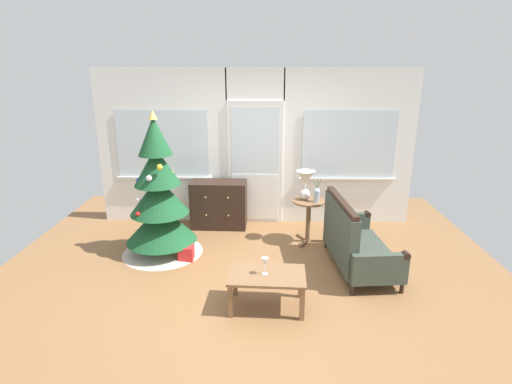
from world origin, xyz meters
The scene contains 11 objects.
ground_plane centered at (0.00, 0.00, 0.00)m, with size 6.76×6.76×0.00m, color brown.
back_wall_with_door centered at (0.00, 2.08, 1.28)m, with size 5.20×0.14×2.55m.
christmas_tree centered at (-1.30, 0.79, 0.76)m, with size 1.14×1.14×2.03m.
dresser_cabinet centered at (-0.59, 1.79, 0.39)m, with size 0.91×0.46×0.78m.
settee_sofa centered at (1.33, 0.39, 0.38)m, with size 0.83×1.49×0.96m.
side_table centered at (0.82, 1.21, 0.47)m, with size 0.50×0.48×0.67m.
table_lamp centered at (0.76, 1.25, 0.95)m, with size 0.28×0.28×0.44m.
flower_vase centered at (0.92, 1.15, 0.78)m, with size 0.11×0.10×0.35m.
coffee_table centered at (0.20, -0.55, 0.35)m, with size 0.86×0.56×0.41m.
wine_glass centered at (0.17, -0.55, 0.55)m, with size 0.08×0.08×0.20m.
gift_box centered at (-0.92, 0.56, 0.10)m, with size 0.20×0.18×0.20m, color red.
Camera 1 is at (0.17, -4.48, 2.59)m, focal length 28.33 mm.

